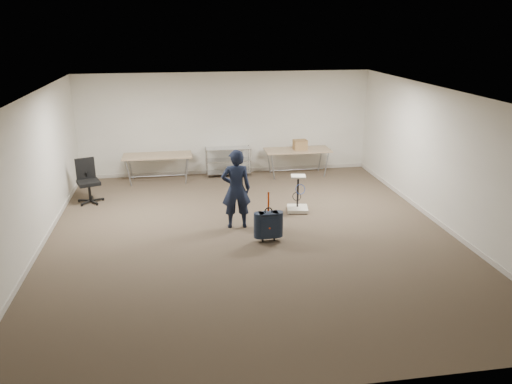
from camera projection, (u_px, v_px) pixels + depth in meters
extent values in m
plane|color=#413627|center=(251.00, 235.00, 9.97)|extent=(9.00, 9.00, 0.00)
plane|color=beige|center=(226.00, 124.00, 13.73)|extent=(8.00, 0.00, 8.00)
plane|color=beige|center=(313.00, 283.00, 5.32)|extent=(8.00, 0.00, 8.00)
plane|color=beige|center=(30.00, 178.00, 8.92)|extent=(0.00, 9.00, 9.00)
plane|color=beige|center=(445.00, 160.00, 10.12)|extent=(0.00, 9.00, 9.00)
plane|color=silver|center=(250.00, 94.00, 9.07)|extent=(8.00, 8.00, 0.00)
cube|color=beige|center=(227.00, 171.00, 14.16)|extent=(8.00, 0.02, 0.10)
cube|color=beige|center=(41.00, 247.00, 9.36)|extent=(0.02, 9.00, 0.10)
cube|color=beige|center=(437.00, 221.00, 10.56)|extent=(0.02, 9.00, 0.10)
cube|color=#95785B|center=(157.00, 156.00, 13.15)|extent=(1.80, 0.75, 0.03)
cylinder|color=gray|center=(159.00, 176.00, 13.33)|extent=(1.50, 0.02, 0.02)
cylinder|color=gray|center=(128.00, 173.00, 12.88)|extent=(0.13, 0.04, 0.69)
cylinder|color=gray|center=(187.00, 171.00, 13.10)|extent=(0.13, 0.04, 0.69)
cylinder|color=gray|center=(130.00, 167.00, 13.44)|extent=(0.13, 0.04, 0.69)
cylinder|color=gray|center=(186.00, 165.00, 13.66)|extent=(0.13, 0.04, 0.69)
cube|color=#95785B|center=(298.00, 150.00, 13.72)|extent=(1.80, 0.75, 0.03)
cylinder|color=gray|center=(297.00, 170.00, 13.90)|extent=(1.50, 0.02, 0.02)
cylinder|color=gray|center=(273.00, 167.00, 13.45)|extent=(0.13, 0.04, 0.69)
cylinder|color=gray|center=(326.00, 165.00, 13.67)|extent=(0.13, 0.04, 0.69)
cylinder|color=gray|center=(269.00, 161.00, 14.01)|extent=(0.13, 0.04, 0.69)
cylinder|color=gray|center=(320.00, 159.00, 14.23)|extent=(0.13, 0.04, 0.69)
cylinder|color=silver|center=(207.00, 165.00, 13.47)|extent=(0.02, 0.02, 0.80)
cylinder|color=silver|center=(251.00, 163.00, 13.65)|extent=(0.02, 0.02, 0.80)
cylinder|color=silver|center=(206.00, 160.00, 13.89)|extent=(0.02, 0.02, 0.80)
cylinder|color=silver|center=(248.00, 159.00, 14.07)|extent=(0.02, 0.02, 0.80)
cube|color=silver|center=(228.00, 172.00, 13.87)|extent=(1.20, 0.45, 0.02)
cube|color=silver|center=(228.00, 160.00, 13.76)|extent=(1.20, 0.45, 0.02)
cube|color=silver|center=(228.00, 148.00, 13.65)|extent=(1.20, 0.45, 0.01)
imported|color=black|center=(236.00, 189.00, 10.14)|extent=(0.61, 0.41, 1.66)
cube|color=black|center=(268.00, 225.00, 9.61)|extent=(0.37, 0.22, 0.50)
cube|color=black|center=(268.00, 237.00, 9.71)|extent=(0.33, 0.16, 0.03)
cylinder|color=black|center=(262.00, 240.00, 9.69)|extent=(0.03, 0.07, 0.07)
cylinder|color=black|center=(274.00, 239.00, 9.73)|extent=(0.03, 0.07, 0.07)
torus|color=black|center=(269.00, 211.00, 9.52)|extent=(0.16, 0.03, 0.16)
cube|color=#E13E0B|center=(268.00, 202.00, 9.48)|extent=(0.03, 0.01, 0.39)
cylinder|color=black|center=(91.00, 200.00, 11.80)|extent=(0.63, 0.63, 0.09)
cylinder|color=black|center=(90.00, 192.00, 11.73)|extent=(0.06, 0.06, 0.42)
cube|color=black|center=(89.00, 183.00, 11.66)|extent=(0.61, 0.61, 0.08)
cube|color=black|center=(85.00, 168.00, 11.75)|extent=(0.43, 0.21, 0.50)
cube|color=beige|center=(297.00, 209.00, 11.26)|extent=(0.53, 0.53, 0.07)
cylinder|color=black|center=(291.00, 214.00, 11.07)|extent=(0.05, 0.05, 0.04)
cylinder|color=black|center=(297.00, 191.00, 11.17)|extent=(0.05, 0.05, 0.73)
cube|color=beige|center=(298.00, 176.00, 11.01)|extent=(0.36, 0.32, 0.04)
torus|color=#2546B9|center=(301.00, 189.00, 11.04)|extent=(0.25, 0.13, 0.22)
cube|color=olive|center=(300.00, 145.00, 13.67)|extent=(0.37, 0.29, 0.27)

